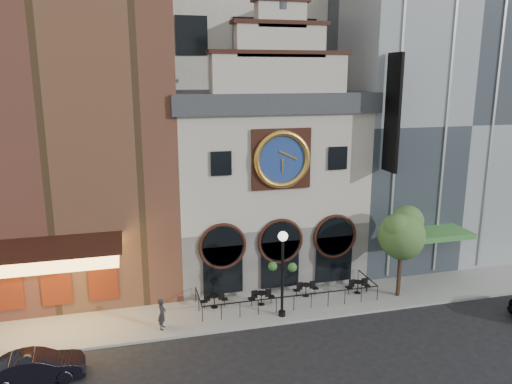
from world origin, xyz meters
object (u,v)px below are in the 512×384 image
Objects in this scene: bistro_0 at (214,300)px; tree_left at (403,234)px; bistro_1 at (261,297)px; lamppost at (283,264)px; tree_right at (402,232)px; bistro_3 at (358,286)px; car_left at (36,367)px; bistro_2 at (306,289)px; pedestrian at (162,314)px.

tree_left is at bearing -5.66° from bistro_0.
bistro_1 is 0.30× the size of tree_left.
lamppost is 7.82m from tree_right.
car_left reaches higher than bistro_3.
bistro_3 is 6.27m from lamppost.
bistro_0 is 11.87m from tree_right.
bistro_0 is 10.13m from car_left.
bistro_0 is 0.28× the size of tree_right.
bistro_2 is 0.30× the size of tree_left.
bistro_1 is 2.98m from bistro_2.
tree_right reaches higher than lamppost.
lamppost is at bearing -163.27° from bistro_3.
bistro_1 is 0.28× the size of tree_right.
bistro_1 is 1.00× the size of bistro_2.
bistro_3 is 12.16m from pedestrian.
car_left is 6.56m from pedestrian.
bistro_1 is (2.75, -0.34, 0.00)m from bistro_0.
pedestrian is (-12.08, -1.40, 0.39)m from bistro_3.
pedestrian is 0.30× the size of tree_right.
bistro_3 is at bearing -80.32° from car_left.
bistro_2 is (5.70, 0.08, 0.00)m from bistro_0.
tree_right is (5.53, -1.33, 3.64)m from bistro_2.
tree_left is at bearing -18.21° from bistro_3.
bistro_3 is (6.21, 0.01, 0.00)m from bistro_1.
bistro_0 is 0.93× the size of pedestrian.
tree_left is at bearing 42.90° from tree_right.
bistro_2 is 3.29m from bistro_3.
pedestrian reaches higher than bistro_2.
car_left is 12.99m from lamppost.
tree_left is (20.27, 3.69, 3.35)m from car_left.
bistro_1 is at bearing -7.15° from bistro_0.
tree_left reaches higher than car_left.
tree_right reaches higher than tree_left.
tree_left reaches higher than pedestrian.
bistro_3 is 4.25m from tree_left.
car_left is (-17.87, -4.48, 0.07)m from bistro_3.
bistro_0 is 1.00× the size of bistro_2.
bistro_0 is 2.77m from bistro_1.
pedestrian is at bearing -150.85° from bistro_0.
tree_right is (14.35, 0.49, 3.25)m from pedestrian.
lamppost reaches higher than car_left.
car_left is at bearing -165.93° from bistro_3.
bistro_1 is at bearing 174.82° from tree_left.
tree_right is at bearing -6.34° from bistro_0.
lamppost is at bearing -173.82° from tree_left.
pedestrian is at bearing -159.33° from lamppost.
bistro_3 is at bearing 39.43° from lamppost.
pedestrian is 6.99m from lamppost.
tree_left reaches higher than bistro_0.
tree_right reaches higher than bistro_3.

